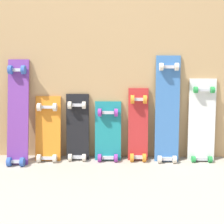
{
  "coord_description": "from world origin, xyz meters",
  "views": [
    {
      "loc": [
        0.06,
        -2.46,
        0.94
      ],
      "look_at": [
        0.0,
        -0.07,
        0.41
      ],
      "focal_mm": 49.75,
      "sensor_mm": 36.0,
      "label": 1
    }
  ],
  "objects_px": {
    "skateboard_black": "(78,131)",
    "skateboard_purple": "(18,116)",
    "skateboard_teal": "(108,135)",
    "skateboard_blue": "(167,113)",
    "skateboard_white": "(202,124)",
    "skateboard_orange": "(48,132)",
    "skateboard_red": "(138,128)"
  },
  "relations": [
    {
      "from": "skateboard_red",
      "to": "skateboard_black",
      "type": "bearing_deg",
      "value": 179.71
    },
    {
      "from": "skateboard_purple",
      "to": "skateboard_orange",
      "type": "distance_m",
      "value": 0.27
    },
    {
      "from": "skateboard_black",
      "to": "skateboard_blue",
      "type": "relative_size",
      "value": 0.66
    },
    {
      "from": "skateboard_purple",
      "to": "skateboard_red",
      "type": "xyz_separation_m",
      "value": [
        0.97,
        0.06,
        -0.11
      ]
    },
    {
      "from": "skateboard_purple",
      "to": "skateboard_orange",
      "type": "bearing_deg",
      "value": 11.1
    },
    {
      "from": "skateboard_teal",
      "to": "skateboard_orange",
      "type": "bearing_deg",
      "value": -178.42
    },
    {
      "from": "skateboard_purple",
      "to": "skateboard_teal",
      "type": "relative_size",
      "value": 1.62
    },
    {
      "from": "skateboard_black",
      "to": "skateboard_white",
      "type": "bearing_deg",
      "value": 0.19
    },
    {
      "from": "skateboard_white",
      "to": "skateboard_purple",
      "type": "bearing_deg",
      "value": -177.36
    },
    {
      "from": "skateboard_orange",
      "to": "skateboard_blue",
      "type": "bearing_deg",
      "value": 0.74
    },
    {
      "from": "skateboard_black",
      "to": "skateboard_white",
      "type": "relative_size",
      "value": 0.82
    },
    {
      "from": "skateboard_teal",
      "to": "skateboard_blue",
      "type": "relative_size",
      "value": 0.59
    },
    {
      "from": "skateboard_teal",
      "to": "skateboard_red",
      "type": "distance_m",
      "value": 0.25
    },
    {
      "from": "skateboard_teal",
      "to": "skateboard_red",
      "type": "xyz_separation_m",
      "value": [
        0.25,
        0.0,
        0.06
      ]
    },
    {
      "from": "skateboard_purple",
      "to": "skateboard_teal",
      "type": "distance_m",
      "value": 0.74
    },
    {
      "from": "skateboard_red",
      "to": "skateboard_white",
      "type": "xyz_separation_m",
      "value": [
        0.52,
        0.01,
        0.04
      ]
    },
    {
      "from": "skateboard_teal",
      "to": "skateboard_blue",
      "type": "distance_m",
      "value": 0.51
    },
    {
      "from": "skateboard_orange",
      "to": "skateboard_black",
      "type": "distance_m",
      "value": 0.24
    },
    {
      "from": "skateboard_blue",
      "to": "skateboard_white",
      "type": "height_order",
      "value": "skateboard_blue"
    },
    {
      "from": "skateboard_black",
      "to": "skateboard_white",
      "type": "distance_m",
      "value": 1.02
    },
    {
      "from": "skateboard_black",
      "to": "skateboard_red",
      "type": "xyz_separation_m",
      "value": [
        0.5,
        -0.0,
        0.03
      ]
    },
    {
      "from": "skateboard_black",
      "to": "skateboard_white",
      "type": "xyz_separation_m",
      "value": [
        1.02,
        0.0,
        0.06
      ]
    },
    {
      "from": "skateboard_teal",
      "to": "skateboard_red",
      "type": "relative_size",
      "value": 0.84
    },
    {
      "from": "skateboard_orange",
      "to": "skateboard_red",
      "type": "bearing_deg",
      "value": 1.41
    },
    {
      "from": "skateboard_teal",
      "to": "skateboard_blue",
      "type": "bearing_deg",
      "value": -0.13
    },
    {
      "from": "skateboard_black",
      "to": "skateboard_red",
      "type": "distance_m",
      "value": 0.5
    },
    {
      "from": "skateboard_orange",
      "to": "skateboard_blue",
      "type": "height_order",
      "value": "skateboard_blue"
    },
    {
      "from": "skateboard_black",
      "to": "skateboard_blue",
      "type": "distance_m",
      "value": 0.75
    },
    {
      "from": "skateboard_black",
      "to": "skateboard_blue",
      "type": "xyz_separation_m",
      "value": [
        0.73,
        -0.01,
        0.16
      ]
    },
    {
      "from": "skateboard_black",
      "to": "skateboard_teal",
      "type": "xyz_separation_m",
      "value": [
        0.25,
        -0.01,
        -0.03
      ]
    },
    {
      "from": "skateboard_black",
      "to": "skateboard_purple",
      "type": "bearing_deg",
      "value": -172.08
    },
    {
      "from": "skateboard_orange",
      "to": "skateboard_black",
      "type": "bearing_deg",
      "value": 4.9
    }
  ]
}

